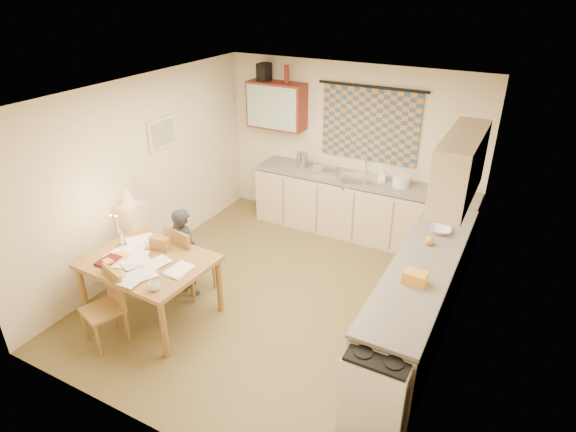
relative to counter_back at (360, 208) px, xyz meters
The scene contains 44 objects.
floor 2.03m from the counter_back, 99.93° to the right, with size 4.00×4.50×0.02m, color brown.
ceiling 2.86m from the counter_back, 99.93° to the right, with size 4.00×4.50×0.02m, color white.
wall_back 0.92m from the counter_back, 137.76° to the left, with size 4.00×0.02×2.50m, color beige.
wall_front 4.30m from the counter_back, 94.64° to the right, with size 4.00×0.02×2.50m, color beige.
wall_left 3.16m from the counter_back, 140.33° to the right, with size 0.02×4.50×2.50m, color beige.
wall_right 2.69m from the counter_back, 49.45° to the right, with size 0.02×4.50×2.50m, color beige.
window_blind 1.23m from the counter_back, 98.71° to the left, with size 1.45×0.03×1.05m, color navy.
curtain_rod 1.77m from the counter_back, 99.40° to the left, with size 0.04×0.04×1.60m, color black.
wall_cabinet 2.01m from the counter_back, behind, with size 0.90×0.34×0.70m, color #5F1E14.
wall_cabinet_glass 2.01m from the counter_back, behind, with size 0.84×0.02×0.64m, color #99B2A5.
upper_cabinet_right 2.48m from the counter_back, 43.24° to the right, with size 0.34×1.30×0.70m, color tan.
framed_print 3.05m from the counter_back, 146.15° to the right, with size 0.04×0.50×0.40m, color beige.
print_canvas 3.03m from the counter_back, 145.87° to the right, with size 0.01×0.42×0.32m, color #BCB8A3.
counter_back is the anchor object (origin of this frame).
counter_right 2.25m from the counter_back, 52.91° to the right, with size 0.62×2.95×0.92m.
stove 3.48m from the counter_back, 66.99° to the right, with size 0.55×0.55×0.85m.
sink 0.43m from the counter_back, behind, with size 0.55×0.45×0.10m, color silver.
tap 0.63m from the counter_back, 95.62° to the left, with size 0.03×0.03×0.28m, color silver.
dish_rack 0.78m from the counter_back, behind, with size 0.35×0.30×0.06m, color silver.
kettle 1.14m from the counter_back, behind, with size 0.18×0.18×0.24m, color silver.
mixing_bowl 0.79m from the counter_back, ahead, with size 0.24×0.24×0.16m, color white.
soap_bottle 0.64m from the counter_back, 10.14° to the left, with size 0.11×0.11×0.21m, color white.
bowl 1.82m from the counter_back, 39.21° to the right, with size 0.28×0.28×0.06m, color white.
orange_bag 2.68m from the counter_back, 58.93° to the right, with size 0.22×0.16×0.12m, color gold.
fruit_orange 2.02m from the counter_back, 47.84° to the right, with size 0.10×0.10×0.10m, color gold.
speaker 2.50m from the counter_back, behind, with size 0.16×0.20×0.26m, color black.
bottle_green 2.49m from the counter_back, behind, with size 0.07×0.07×0.26m, color #195926.
bottle_brown 2.26m from the counter_back, behind, with size 0.07×0.07×0.26m, color #5F1E14.
dining_table 3.29m from the counter_back, 115.79° to the right, with size 1.40×1.09×0.75m.
chair_far 2.72m from the counter_back, 119.29° to the right, with size 0.48×0.48×0.94m.
chair_near 3.87m from the counter_back, 113.89° to the right, with size 0.48×0.48×0.84m.
person 2.77m from the counter_back, 119.42° to the right, with size 0.48×0.36×1.16m, color black.
shelf_stand 3.25m from the counter_back, 132.10° to the right, with size 0.32×0.30×1.05m, color tan.
lampshade 3.33m from the counter_back, 132.10° to the right, with size 0.20×0.20×0.22m, color beige.
letter_rack 3.11m from the counter_back, 118.04° to the right, with size 0.22×0.10×0.16m, color brown.
mug 3.51m from the counter_back, 106.11° to the right, with size 0.12×0.12×0.10m, color white.
magazine 3.72m from the counter_back, 120.50° to the right, with size 0.20×0.26×0.02m, color maroon.
book 3.58m from the counter_back, 121.12° to the right, with size 0.25×0.29×0.02m, color gold.
orange_box 3.68m from the counter_back, 118.61° to the right, with size 0.12×0.08×0.04m, color gold.
eyeglasses 3.51m from the counter_back, 111.65° to the right, with size 0.13×0.04×0.02m, color black.
candle_holder 3.46m from the counter_back, 123.93° to the right, with size 0.06×0.06×0.18m, color silver.
candle 3.50m from the counter_back, 123.52° to the right, with size 0.02×0.02×0.22m, color white.
candle_flame 3.58m from the counter_back, 123.81° to the right, with size 0.02×0.02×0.02m, color #FFCC66.
papers 3.36m from the counter_back, 116.35° to the right, with size 1.14×1.01×0.02m.
Camera 1 is at (2.43, -4.30, 3.60)m, focal length 30.00 mm.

